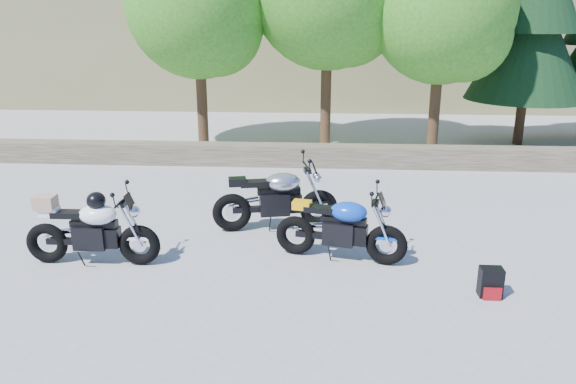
% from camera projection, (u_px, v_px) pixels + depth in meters
% --- Properties ---
extents(ground, '(90.00, 90.00, 0.00)m').
position_uv_depth(ground, '(270.00, 260.00, 8.35)').
color(ground, gray).
rests_on(ground, ground).
extents(stone_wall, '(22.00, 0.55, 0.50)m').
position_uv_depth(stone_wall, '(292.00, 155.00, 13.50)').
color(stone_wall, '#484230').
rests_on(stone_wall, ground).
extents(tree_decid_left, '(3.67, 3.67, 5.62)m').
position_uv_depth(tree_decid_left, '(201.00, 8.00, 14.18)').
color(tree_decid_left, '#382314').
rests_on(tree_decid_left, ground).
extents(tree_decid_right, '(3.54, 3.54, 5.41)m').
position_uv_depth(tree_decid_right, '(447.00, 14.00, 13.66)').
color(tree_decid_right, '#382314').
rests_on(tree_decid_right, ground).
extents(conifer_near, '(3.17, 3.17, 7.06)m').
position_uv_depth(conifer_near, '(534.00, 6.00, 14.65)').
color(conifer_near, '#382314').
rests_on(conifer_near, ground).
extents(silver_bike, '(2.12, 0.74, 1.07)m').
position_uv_depth(silver_bike, '(277.00, 199.00, 9.42)').
color(silver_bike, black).
rests_on(silver_bike, ground).
extents(white_bike, '(1.98, 0.63, 1.10)m').
position_uv_depth(white_bike, '(91.00, 229.00, 8.08)').
color(white_bike, black).
rests_on(white_bike, ground).
extents(blue_bike, '(1.96, 0.71, 0.99)m').
position_uv_depth(blue_bike, '(341.00, 229.00, 8.24)').
color(blue_bike, black).
rests_on(blue_bike, ground).
extents(backpack, '(0.29, 0.25, 0.39)m').
position_uv_depth(backpack, '(491.00, 283.00, 7.23)').
color(backpack, black).
rests_on(backpack, ground).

